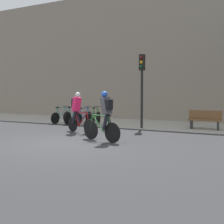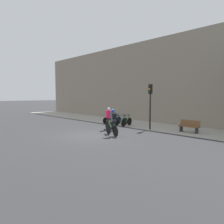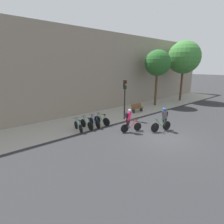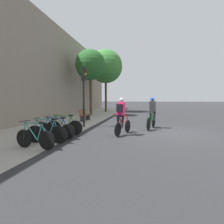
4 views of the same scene
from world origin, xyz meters
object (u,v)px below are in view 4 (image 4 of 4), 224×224
(cyclist_grey, at_px, (152,112))
(parked_bike_1, at_px, (47,133))
(bench, at_px, (85,115))
(parked_bike_2, at_px, (57,130))
(parked_bike_3, at_px, (64,127))
(parked_bike_0, at_px, (35,137))
(traffic_light_pole, at_px, (84,86))
(cyclist_pink, at_px, (121,115))

(cyclist_grey, xyz_separation_m, parked_bike_1, (-4.15, 4.09, -0.54))
(bench, bearing_deg, parked_bike_2, -171.45)
(parked_bike_3, distance_m, bench, 5.48)
(parked_bike_2, xyz_separation_m, parked_bike_3, (0.74, 0.00, 0.01))
(parked_bike_1, xyz_separation_m, bench, (6.88, 0.92, 0.06))
(parked_bike_0, bearing_deg, traffic_light_pole, -0.49)
(parked_bike_2, relative_size, parked_bike_3, 1.01)
(cyclist_pink, height_order, traffic_light_pole, traffic_light_pole)
(cyclist_grey, bearing_deg, cyclist_pink, 144.63)
(cyclist_grey, xyz_separation_m, parked_bike_2, (-3.41, 4.09, -0.55))
(cyclist_grey, bearing_deg, parked_bike_0, 140.06)
(cyclist_pink, xyz_separation_m, traffic_light_pole, (2.02, 2.56, 1.52))
(cyclist_pink, bearing_deg, cyclist_grey, -35.37)
(parked_bike_1, relative_size, traffic_light_pole, 0.46)
(cyclist_grey, bearing_deg, traffic_light_pole, 91.22)
(parked_bike_2, bearing_deg, parked_bike_1, 179.90)
(traffic_light_pole, xyz_separation_m, bench, (2.82, 0.96, -2.01))
(parked_bike_3, relative_size, bench, 1.11)
(parked_bike_0, distance_m, parked_bike_2, 1.48)
(traffic_light_pole, distance_m, bench, 3.59)
(parked_bike_0, bearing_deg, parked_bike_3, 0.01)
(parked_bike_0, distance_m, parked_bike_3, 2.22)
(parked_bike_3, relative_size, traffic_light_pole, 0.47)
(parked_bike_3, height_order, traffic_light_pole, traffic_light_pole)
(cyclist_pink, bearing_deg, parked_bike_1, 128.18)
(parked_bike_2, bearing_deg, parked_bike_0, 179.97)
(cyclist_grey, distance_m, parked_bike_0, 6.40)
(parked_bike_3, bearing_deg, bench, 9.68)
(parked_bike_1, bearing_deg, cyclist_grey, -44.62)
(parked_bike_1, bearing_deg, bench, 7.63)
(parked_bike_3, bearing_deg, traffic_light_pole, -0.91)
(bench, bearing_deg, traffic_light_pole, -161.13)
(traffic_light_pole, bearing_deg, parked_bike_1, 179.42)
(parked_bike_1, height_order, traffic_light_pole, traffic_light_pole)
(parked_bike_2, xyz_separation_m, bench, (6.14, 0.92, 0.07))
(cyclist_pink, height_order, parked_bike_1, cyclist_pink)
(parked_bike_1, bearing_deg, cyclist_pink, -51.82)
(cyclist_grey, xyz_separation_m, parked_bike_0, (-4.89, 4.09, -0.56))
(cyclist_pink, bearing_deg, parked_bike_3, 102.30)
(parked_bike_3, bearing_deg, parked_bike_2, -179.90)
(parked_bike_2, height_order, parked_bike_3, parked_bike_3)
(traffic_light_pole, height_order, bench, traffic_light_pole)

